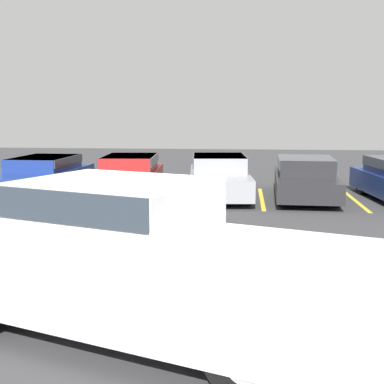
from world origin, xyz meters
TOP-DOWN VIEW (x-y plane):
  - ground_plane at (0.00, 0.00)m, footprint 60.00×60.00m
  - stall_stripe_a at (-6.82, 9.15)m, footprint 0.12×4.11m
  - stall_stripe_b at (-4.09, 9.15)m, footprint 0.12×4.11m
  - stall_stripe_c at (-1.37, 9.15)m, footprint 0.12×4.11m
  - stall_stripe_d at (1.36, 9.15)m, footprint 0.12×4.11m
  - stall_stripe_e at (4.09, 9.15)m, footprint 0.12×4.11m
  - pickup_truck at (-0.40, -0.91)m, footprint 6.15×3.90m
  - parked_sedan_a at (-5.39, 9.19)m, footprint 1.91×4.80m
  - parked_sedan_b at (-2.70, 9.36)m, footprint 2.03×4.64m
  - parked_sedan_c at (0.06, 9.38)m, footprint 2.13×4.72m
  - parked_sedan_d at (2.65, 9.37)m, footprint 1.94×4.65m

SIDE VIEW (x-z plane):
  - ground_plane at x=0.00m, z-range 0.00..0.00m
  - stall_stripe_a at x=-6.82m, z-range 0.00..0.01m
  - stall_stripe_b at x=-4.09m, z-range 0.00..0.01m
  - stall_stripe_c at x=-1.37m, z-range 0.00..0.01m
  - stall_stripe_d at x=1.36m, z-range 0.00..0.01m
  - stall_stripe_e at x=4.09m, z-range 0.00..0.01m
  - parked_sedan_a at x=-5.39m, z-range 0.05..1.24m
  - parked_sedan_b at x=-2.70m, z-range 0.04..1.28m
  - parked_sedan_d at x=2.65m, z-range 0.05..1.27m
  - parked_sedan_c at x=0.06m, z-range 0.04..1.31m
  - pickup_truck at x=-0.40m, z-range 0.00..1.81m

